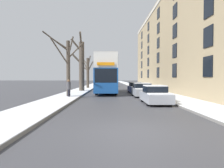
% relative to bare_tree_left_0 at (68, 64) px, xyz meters
% --- Properties ---
extents(ground_plane, '(320.00, 320.00, 0.00)m').
position_rel_bare_tree_left_0_xyz_m(ground_plane, '(4.87, -12.41, -3.22)').
color(ground_plane, '#424247').
extents(sidewalk_left, '(2.84, 130.00, 0.16)m').
position_rel_bare_tree_left_0_xyz_m(sidewalk_left, '(-0.21, 40.59, -3.14)').
color(sidewalk_left, slate).
rests_on(sidewalk_left, ground).
extents(sidewalk_right, '(2.84, 130.00, 0.16)m').
position_rel_bare_tree_left_0_xyz_m(sidewalk_right, '(9.96, 40.59, -3.14)').
color(sidewalk_right, slate).
rests_on(sidewalk_right, ground).
extents(terrace_facade_right, '(9.10, 42.93, 13.74)m').
position_rel_bare_tree_left_0_xyz_m(terrace_facade_right, '(15.87, 10.43, 3.66)').
color(terrace_facade_right, tan).
rests_on(terrace_facade_right, ground).
extents(bare_tree_left_0, '(3.31, 4.15, 6.16)m').
position_rel_bare_tree_left_0_xyz_m(bare_tree_left_0, '(0.00, 0.00, 0.00)').
color(bare_tree_left_0, '#4C4238').
rests_on(bare_tree_left_0, ground).
extents(bare_tree_left_1, '(1.85, 2.38, 7.94)m').
position_rel_bare_tree_left_0_xyz_m(bare_tree_left_1, '(0.16, 8.34, 0.51)').
color(bare_tree_left_1, '#4C4238').
rests_on(bare_tree_left_1, ground).
extents(bare_tree_left_2, '(2.66, 3.48, 5.99)m').
position_rel_bare_tree_left_0_xyz_m(bare_tree_left_2, '(0.10, 16.75, -0.12)').
color(bare_tree_left_2, '#4C4238').
rests_on(bare_tree_left_2, ground).
extents(double_decker_bus, '(2.54, 11.27, 4.61)m').
position_rel_bare_tree_left_0_xyz_m(double_decker_bus, '(3.69, 6.27, -0.62)').
color(double_decker_bus, '#194C99').
rests_on(double_decker_bus, ground).
extents(parked_car_0, '(1.72, 3.98, 1.37)m').
position_rel_bare_tree_left_0_xyz_m(parked_car_0, '(7.44, -4.66, -2.58)').
color(parked_car_0, '#9EA3AD').
rests_on(parked_car_0, ground).
extents(parked_car_1, '(1.89, 4.10, 1.41)m').
position_rel_bare_tree_left_0_xyz_m(parked_car_1, '(7.44, 1.20, -2.56)').
color(parked_car_1, '#9EA3AD').
rests_on(parked_car_1, ground).
extents(parked_car_2, '(1.75, 3.96, 1.40)m').
position_rel_bare_tree_left_0_xyz_m(parked_car_2, '(7.44, 6.53, -2.57)').
color(parked_car_2, navy).
rests_on(parked_car_2, ground).
extents(oncoming_van, '(2.06, 4.94, 2.24)m').
position_rel_bare_tree_left_0_xyz_m(oncoming_van, '(3.26, 26.19, -2.01)').
color(oncoming_van, '#333842').
rests_on(oncoming_van, ground).
extents(pedestrian_left_sidewalk, '(0.38, 0.38, 1.76)m').
position_rel_bare_tree_left_0_xyz_m(pedestrian_left_sidewalk, '(0.20, -0.51, -2.25)').
color(pedestrian_left_sidewalk, black).
rests_on(pedestrian_left_sidewalk, ground).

